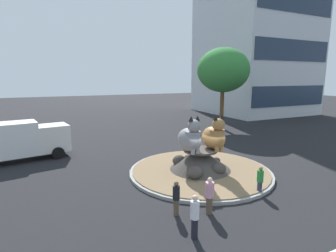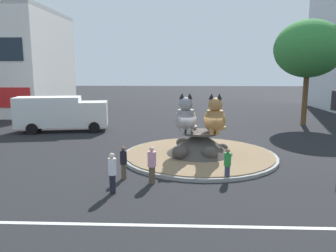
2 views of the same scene
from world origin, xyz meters
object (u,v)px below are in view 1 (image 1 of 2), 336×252
object	(u,v)px
office_tower	(257,14)
cat_statue_grey	(190,138)
broadleaf_tree_behind_island	(223,70)
pedestrian_green_shirt	(260,180)
cat_statue_tabby	(215,136)
delivery_box_truck	(13,141)
pedestrian_pink_shirt	(210,195)
pedestrian_black_shirt	(176,197)
pedestrian_white_shirt	(195,216)

from	to	relation	value
office_tower	cat_statue_grey	bearing A→B (deg)	-138.93
broadleaf_tree_behind_island	pedestrian_green_shirt	size ratio (longest dim) A/B	6.18
cat_statue_tabby	broadleaf_tree_behind_island	bearing A→B (deg)	146.48
office_tower	delivery_box_truck	xyz separation A→B (m)	(-35.98, -14.76, -15.19)
cat_statue_tabby	pedestrian_pink_shirt	xyz separation A→B (m)	(-3.27, -4.36, -1.49)
cat_statue_tabby	pedestrian_black_shirt	distance (m)	6.23
pedestrian_black_shirt	pedestrian_white_shirt	bearing A→B (deg)	144.96
cat_statue_grey	pedestrian_pink_shirt	bearing A→B (deg)	-19.49
pedestrian_pink_shirt	pedestrian_black_shirt	bearing A→B (deg)	77.83
cat_statue_tabby	office_tower	size ratio (longest dim) A/B	0.07
broadleaf_tree_behind_island	pedestrian_black_shirt	size ratio (longest dim) A/B	6.00
broadleaf_tree_behind_island	pedestrian_green_shirt	bearing A→B (deg)	-120.18
pedestrian_pink_shirt	delivery_box_truck	distance (m)	15.14
cat_statue_tabby	pedestrian_pink_shirt	distance (m)	5.65
broadleaf_tree_behind_island	office_tower	bearing A→B (deg)	36.47
cat_statue_grey	pedestrian_black_shirt	xyz separation A→B (m)	(-2.99, -3.99, -1.55)
cat_statue_grey	pedestrian_pink_shirt	xyz separation A→B (m)	(-1.59, -4.53, -1.49)
cat_statue_tabby	pedestrian_black_shirt	xyz separation A→B (m)	(-4.67, -3.82, -1.55)
pedestrian_white_shirt	pedestrian_black_shirt	size ratio (longest dim) A/B	1.11
cat_statue_grey	office_tower	world-z (taller)	office_tower
pedestrian_green_shirt	delivery_box_truck	distance (m)	17.03
pedestrian_white_shirt	delivery_box_truck	xyz separation A→B (m)	(-7.16, 13.67, 0.65)
pedestrian_black_shirt	pedestrian_pink_shirt	bearing A→B (deg)	-141.48
cat_statue_tabby	pedestrian_black_shirt	bearing A→B (deg)	-46.02
cat_statue_tabby	pedestrian_pink_shirt	size ratio (longest dim) A/B	1.35
pedestrian_black_shirt	broadleaf_tree_behind_island	bearing A→B (deg)	-72.08
broadleaf_tree_behind_island	pedestrian_white_shirt	world-z (taller)	broadleaf_tree_behind_island
cat_statue_grey	office_tower	xyz separation A→B (m)	(25.68, 22.58, 14.38)
cat_statue_tabby	delivery_box_truck	xyz separation A→B (m)	(-11.99, 7.99, -0.80)
cat_statue_grey	cat_statue_tabby	size ratio (longest dim) A/B	0.99
pedestrian_pink_shirt	cat_statue_grey	bearing A→B (deg)	-10.34
office_tower	pedestrian_pink_shirt	xyz separation A→B (m)	(-27.26, -27.11, -15.87)
pedestrian_pink_shirt	pedestrian_white_shirt	bearing A→B (deg)	139.18
pedestrian_green_shirt	delivery_box_truck	bearing A→B (deg)	-30.17
pedestrian_green_shirt	pedestrian_white_shirt	size ratio (longest dim) A/B	0.87
office_tower	delivery_box_truck	size ratio (longest dim) A/B	4.39
broadleaf_tree_behind_island	cat_statue_grey	bearing A→B (deg)	-133.25
cat_statue_tabby	pedestrian_green_shirt	distance (m)	4.15
cat_statue_tabby	delivery_box_truck	distance (m)	14.43
office_tower	pedestrian_green_shirt	bearing A→B (deg)	-132.05
office_tower	pedestrian_pink_shirt	distance (m)	41.60
delivery_box_truck	pedestrian_pink_shirt	bearing A→B (deg)	-64.57
delivery_box_truck	pedestrian_green_shirt	bearing A→B (deg)	-53.81
broadleaf_tree_behind_island	delivery_box_truck	distance (m)	22.45
office_tower	delivery_box_truck	distance (m)	41.75
cat_statue_grey	office_tower	bearing A→B (deg)	131.16
office_tower	pedestrian_white_shirt	distance (m)	43.46
office_tower	pedestrian_green_shirt	xyz separation A→B (m)	(-23.75, -26.58, -15.97)
cat_statue_tabby	pedestrian_green_shirt	bearing A→B (deg)	8.39
broadleaf_tree_behind_island	pedestrian_pink_shirt	distance (m)	21.58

